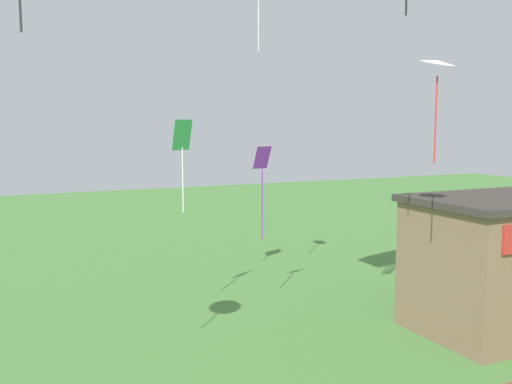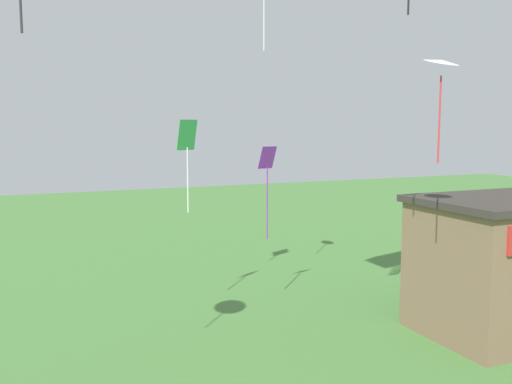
{
  "view_description": "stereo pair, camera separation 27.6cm",
  "coord_description": "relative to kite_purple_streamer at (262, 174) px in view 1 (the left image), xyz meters",
  "views": [
    {
      "loc": [
        -5.35,
        -3.63,
        7.28
      ],
      "look_at": [
        0.0,
        7.97,
        5.76
      ],
      "focal_mm": 40.0,
      "sensor_mm": 36.0,
      "label": 1
    },
    {
      "loc": [
        -5.1,
        -3.75,
        7.28
      ],
      "look_at": [
        0.0,
        7.97,
        5.76
      ],
      "focal_mm": 40.0,
      "sensor_mm": 36.0,
      "label": 2
    }
  ],
  "objects": [
    {
      "name": "kite_purple_streamer",
      "position": [
        0.0,
        0.0,
        0.0
      ],
      "size": [
        0.73,
        0.47,
        3.66
      ],
      "color": "purple"
    },
    {
      "name": "kite_green_diamond",
      "position": [
        -3.25,
        -0.08,
        1.14
      ],
      "size": [
        0.84,
        0.53,
        3.41
      ],
      "color": "green"
    },
    {
      "name": "kite_white_delta",
      "position": [
        1.8,
        -7.55,
        3.53
      ],
      "size": [
        1.1,
        1.09,
        2.97
      ],
      "color": "white"
    }
  ]
}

